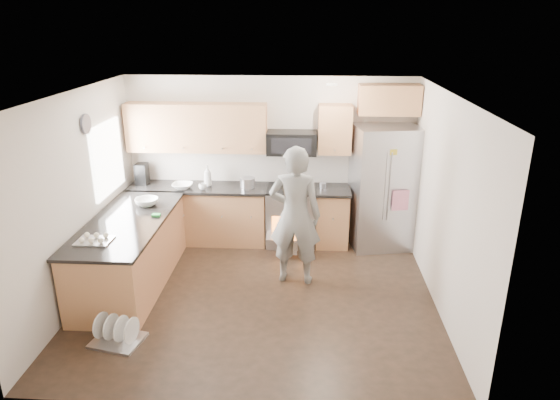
# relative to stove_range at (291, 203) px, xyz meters

# --- Properties ---
(ground) EXTENTS (4.50, 4.50, 0.00)m
(ground) POSITION_rel_stove_range_xyz_m (-0.35, -1.69, -0.68)
(ground) COLOR black
(ground) RESTS_ON ground
(room_shell) EXTENTS (4.54, 4.04, 2.62)m
(room_shell) POSITION_rel_stove_range_xyz_m (-0.39, -1.68, 1.00)
(room_shell) COLOR beige
(room_shell) RESTS_ON ground
(back_cabinet_run) EXTENTS (4.45, 0.64, 2.50)m
(back_cabinet_run) POSITION_rel_stove_range_xyz_m (-0.94, 0.05, 0.29)
(back_cabinet_run) COLOR #BB754B
(back_cabinet_run) RESTS_ON ground
(peninsula) EXTENTS (0.96, 2.36, 1.03)m
(peninsula) POSITION_rel_stove_range_xyz_m (-2.10, -1.44, -0.21)
(peninsula) COLOR #BB754B
(peninsula) RESTS_ON ground
(stove_range) EXTENTS (0.76, 0.97, 1.79)m
(stove_range) POSITION_rel_stove_range_xyz_m (0.00, 0.00, 0.00)
(stove_range) COLOR #B7B7BC
(stove_range) RESTS_ON ground
(refrigerator) EXTENTS (1.05, 0.88, 1.92)m
(refrigerator) POSITION_rel_stove_range_xyz_m (1.42, 0.01, 0.28)
(refrigerator) COLOR #B7B7BC
(refrigerator) RESTS_ON ground
(person) EXTENTS (0.73, 0.52, 1.90)m
(person) POSITION_rel_stove_range_xyz_m (0.10, -1.23, 0.28)
(person) COLOR gray
(person) RESTS_ON ground
(dish_rack) EXTENTS (0.61, 0.53, 0.33)m
(dish_rack) POSITION_rel_stove_range_xyz_m (-1.83, -2.76, -0.59)
(dish_rack) COLOR #B7B7BC
(dish_rack) RESTS_ON ground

